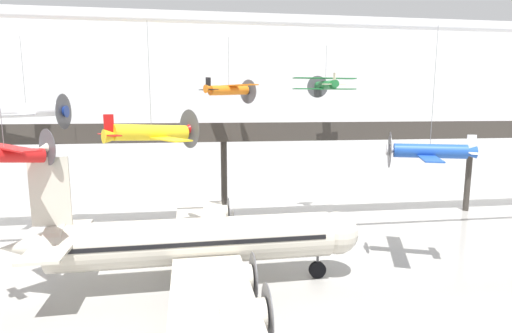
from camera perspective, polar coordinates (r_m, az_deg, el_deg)
name	(u,v)px	position (r m, az deg, el deg)	size (l,w,h in m)	color
hangar_back_wall	(218,109)	(55.64, -5.47, 8.15)	(140.00, 3.00, 25.04)	white
mezzanine_walkway	(224,138)	(43.53, -4.57, 4.10)	(110.00, 3.20, 11.30)	#38332D
ceiling_truss_beam	(232,20)	(32.78, -3.38, 20.11)	(120.00, 0.60, 0.60)	silver
airliner_silver_main	(194,242)	(29.44, -8.82, -10.56)	(25.23, 28.63, 9.81)	beige
suspended_plane_red_highwing	(5,154)	(28.41, -32.23, 1.53)	(5.66, 5.74, 9.86)	red
suspended_plane_green_biplane	(325,85)	(43.94, 9.88, 11.41)	(6.85, 5.58, 5.37)	#1E6B33
suspended_plane_yellow_lowwing	(151,133)	(31.03, -14.71, 4.65)	(7.36, 8.17, 9.45)	yellow
suspended_plane_orange_highwing	(229,90)	(38.05, -3.88, 10.91)	(5.48, 5.96, 6.04)	orange
suspended_plane_white_twin	(26,111)	(42.73, -29.99, 6.94)	(7.58, 9.27, 8.34)	silver
suspended_plane_blue_trainer	(430,151)	(33.59, 23.56, 2.00)	(6.81, 7.89, 10.87)	#1E4CAD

